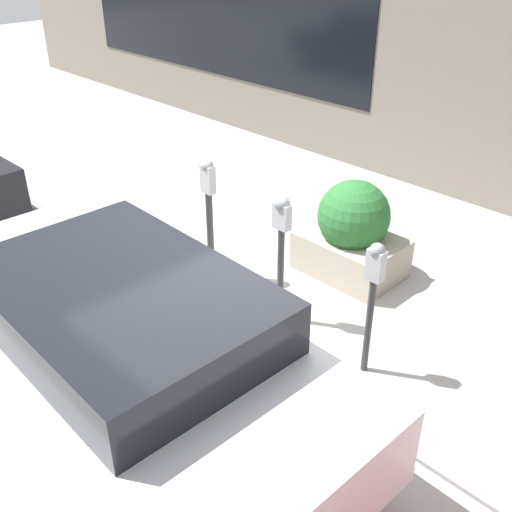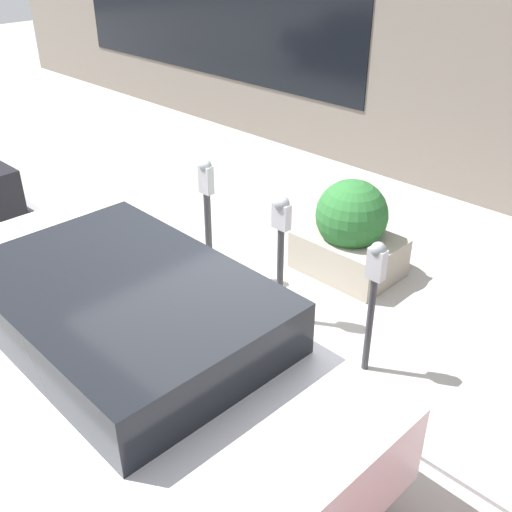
{
  "view_description": "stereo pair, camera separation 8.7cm",
  "coord_description": "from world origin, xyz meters",
  "px_view_note": "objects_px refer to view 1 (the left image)",
  "views": [
    {
      "loc": [
        -3.41,
        3.22,
        3.59
      ],
      "look_at": [
        0.0,
        -0.14,
        0.84
      ],
      "focal_mm": 42.0,
      "sensor_mm": 36.0,
      "label": 1
    },
    {
      "loc": [
        -3.35,
        3.28,
        3.59
      ],
      "look_at": [
        0.0,
        -0.14,
        0.84
      ],
      "focal_mm": 42.0,
      "sensor_mm": 36.0,
      "label": 2
    }
  ],
  "objects_px": {
    "parking_meter_second": "(281,236)",
    "planter_box": "(352,234)",
    "parking_meter_nearest": "(373,286)",
    "parked_car_middle": "(118,342)",
    "parking_meter_middle": "(209,204)"
  },
  "relations": [
    {
      "from": "parking_meter_second",
      "to": "planter_box",
      "type": "distance_m",
      "value": 1.32
    },
    {
      "from": "parking_meter_second",
      "to": "planter_box",
      "type": "height_order",
      "value": "parking_meter_second"
    },
    {
      "from": "parking_meter_nearest",
      "to": "planter_box",
      "type": "height_order",
      "value": "parking_meter_nearest"
    },
    {
      "from": "planter_box",
      "to": "parked_car_middle",
      "type": "height_order",
      "value": "parked_car_middle"
    },
    {
      "from": "parking_meter_second",
      "to": "parking_meter_middle",
      "type": "xyz_separation_m",
      "value": [
        1.12,
        -0.06,
        -0.06
      ]
    },
    {
      "from": "parking_meter_nearest",
      "to": "planter_box",
      "type": "bearing_deg",
      "value": -47.74
    },
    {
      "from": "parking_meter_second",
      "to": "parked_car_middle",
      "type": "relative_size",
      "value": 0.31
    },
    {
      "from": "parking_meter_nearest",
      "to": "parked_car_middle",
      "type": "distance_m",
      "value": 2.12
    },
    {
      "from": "planter_box",
      "to": "parked_car_middle",
      "type": "xyz_separation_m",
      "value": [
        -0.09,
        3.09,
        0.23
      ]
    },
    {
      "from": "parking_meter_second",
      "to": "parking_meter_nearest",
      "type": "bearing_deg",
      "value": 178.74
    },
    {
      "from": "parking_meter_middle",
      "to": "parked_car_middle",
      "type": "bearing_deg",
      "value": 120.83
    },
    {
      "from": "parked_car_middle",
      "to": "parking_meter_second",
      "type": "bearing_deg",
      "value": -88.04
    },
    {
      "from": "parking_meter_nearest",
      "to": "parked_car_middle",
      "type": "bearing_deg",
      "value": 60.02
    },
    {
      "from": "parking_meter_nearest",
      "to": "parked_car_middle",
      "type": "relative_size",
      "value": 0.3
    },
    {
      "from": "parking_meter_second",
      "to": "parked_car_middle",
      "type": "xyz_separation_m",
      "value": [
        -0.02,
        1.85,
        -0.23
      ]
    }
  ]
}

